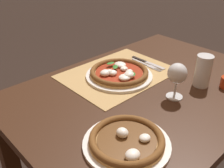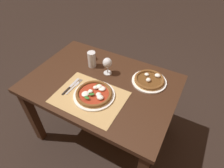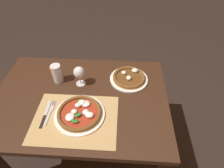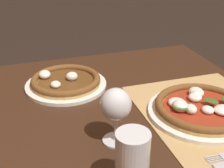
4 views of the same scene
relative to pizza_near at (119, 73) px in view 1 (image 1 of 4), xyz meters
name	(u,v)px [view 1 (image 1 of 4)]	position (x,y,z in m)	size (l,w,h in m)	color
dining_table	(147,107)	(-0.03, 0.16, -0.13)	(1.22, 0.86, 0.74)	#382114
paper_placemat	(118,73)	(-0.02, -0.03, -0.02)	(0.52, 0.39, 0.00)	tan
pizza_near	(119,73)	(0.00, 0.00, 0.00)	(0.32, 0.32, 0.05)	white
pizza_far	(127,141)	(0.31, 0.35, 0.00)	(0.29, 0.29, 0.05)	white
wine_glass	(177,75)	(-0.05, 0.28, 0.08)	(0.08, 0.08, 0.16)	silver
pint_glass	(203,71)	(-0.22, 0.31, 0.05)	(0.07, 0.07, 0.15)	silver
fork	(146,65)	(-0.20, 0.00, -0.02)	(0.02, 0.20, 0.00)	#B7B7BC
knife	(148,63)	(-0.22, -0.01, -0.02)	(0.02, 0.22, 0.01)	black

